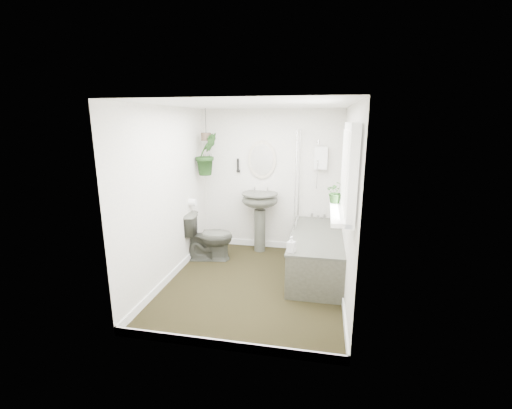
# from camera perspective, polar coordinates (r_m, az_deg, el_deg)

# --- Properties ---
(floor) EXTENTS (2.30, 2.80, 0.02)m
(floor) POSITION_cam_1_polar(r_m,az_deg,el_deg) (4.70, -0.36, -13.09)
(floor) COLOR black
(floor) RESTS_ON ground
(ceiling) EXTENTS (2.30, 2.80, 0.02)m
(ceiling) POSITION_cam_1_polar(r_m,az_deg,el_deg) (4.19, -0.41, 16.46)
(ceiling) COLOR white
(ceiling) RESTS_ON ground
(wall_back) EXTENTS (2.30, 0.02, 2.30)m
(wall_back) POSITION_cam_1_polar(r_m,az_deg,el_deg) (5.66, 2.48, 3.98)
(wall_back) COLOR silver
(wall_back) RESTS_ON ground
(wall_front) EXTENTS (2.30, 0.02, 2.30)m
(wall_front) POSITION_cam_1_polar(r_m,az_deg,el_deg) (2.98, -5.83, -5.17)
(wall_front) COLOR silver
(wall_front) RESTS_ON ground
(wall_left) EXTENTS (0.02, 2.80, 2.30)m
(wall_left) POSITION_cam_1_polar(r_m,az_deg,el_deg) (4.67, -14.48, 1.42)
(wall_left) COLOR silver
(wall_left) RESTS_ON ground
(wall_right) EXTENTS (0.02, 2.80, 2.30)m
(wall_right) POSITION_cam_1_polar(r_m,az_deg,el_deg) (4.23, 15.20, 0.11)
(wall_right) COLOR silver
(wall_right) RESTS_ON ground
(skirting) EXTENTS (2.30, 2.80, 0.10)m
(skirting) POSITION_cam_1_polar(r_m,az_deg,el_deg) (4.67, -0.36, -12.43)
(skirting) COLOR white
(skirting) RESTS_ON floor
(bathtub) EXTENTS (0.72, 1.72, 0.58)m
(bathtub) POSITION_cam_1_polar(r_m,az_deg,el_deg) (4.95, 10.01, -8.04)
(bathtub) COLOR #42443A
(bathtub) RESTS_ON floor
(bath_screen) EXTENTS (0.04, 0.72, 1.40)m
(bath_screen) POSITION_cam_1_polar(r_m,az_deg,el_deg) (5.18, 6.94, 4.42)
(bath_screen) COLOR silver
(bath_screen) RESTS_ON bathtub
(shower_box) EXTENTS (0.20, 0.10, 0.35)m
(shower_box) POSITION_cam_1_polar(r_m,az_deg,el_deg) (5.48, 10.78, 7.64)
(shower_box) COLOR white
(shower_box) RESTS_ON wall_back
(oval_mirror) EXTENTS (0.46, 0.03, 0.62)m
(oval_mirror) POSITION_cam_1_polar(r_m,az_deg,el_deg) (5.60, 1.00, 7.49)
(oval_mirror) COLOR beige
(oval_mirror) RESTS_ON wall_back
(wall_sconce) EXTENTS (0.04, 0.04, 0.22)m
(wall_sconce) POSITION_cam_1_polar(r_m,az_deg,el_deg) (5.68, -3.02, 6.55)
(wall_sconce) COLOR black
(wall_sconce) RESTS_ON wall_back
(toilet_roll_holder) EXTENTS (0.11, 0.11, 0.11)m
(toilet_roll_holder) POSITION_cam_1_polar(r_m,az_deg,el_deg) (5.32, -10.53, 0.37)
(toilet_roll_holder) COLOR white
(toilet_roll_holder) RESTS_ON wall_left
(window_recess) EXTENTS (0.08, 1.00, 0.90)m
(window_recess) POSITION_cam_1_polar(r_m,az_deg,el_deg) (3.45, 15.29, 5.54)
(window_recess) COLOR white
(window_recess) RESTS_ON wall_right
(window_sill) EXTENTS (0.18, 1.00, 0.04)m
(window_sill) POSITION_cam_1_polar(r_m,az_deg,el_deg) (3.52, 13.73, -1.17)
(window_sill) COLOR white
(window_sill) RESTS_ON wall_right
(window_blinds) EXTENTS (0.01, 0.86, 0.76)m
(window_blinds) POSITION_cam_1_polar(r_m,az_deg,el_deg) (3.44, 14.54, 5.58)
(window_blinds) COLOR white
(window_blinds) RESTS_ON wall_right
(toilet) EXTENTS (0.79, 0.54, 0.74)m
(toilet) POSITION_cam_1_polar(r_m,az_deg,el_deg) (5.38, -7.83, -5.26)
(toilet) COLOR #42443A
(toilet) RESTS_ON floor
(pedestal_sink) EXTENTS (0.68, 0.61, 0.99)m
(pedestal_sink) POSITION_cam_1_polar(r_m,az_deg,el_deg) (5.63, 0.63, -2.92)
(pedestal_sink) COLOR #42443A
(pedestal_sink) RESTS_ON floor
(sill_plant) EXTENTS (0.25, 0.22, 0.24)m
(sill_plant) POSITION_cam_1_polar(r_m,az_deg,el_deg) (3.78, 13.21, 2.06)
(sill_plant) COLOR black
(sill_plant) RESTS_ON window_sill
(hanging_plant) EXTENTS (0.46, 0.47, 0.66)m
(hanging_plant) POSITION_cam_1_polar(r_m,az_deg,el_deg) (5.49, -8.21, 8.31)
(hanging_plant) COLOR black
(hanging_plant) RESTS_ON ceiling
(soap_bottle) EXTENTS (0.11, 0.11, 0.20)m
(soap_bottle) POSITION_cam_1_polar(r_m,az_deg,el_deg) (4.14, 5.93, -6.62)
(soap_bottle) COLOR #2D2627
(soap_bottle) RESTS_ON bathtub
(hanging_pot) EXTENTS (0.16, 0.16, 0.12)m
(hanging_pot) POSITION_cam_1_polar(r_m,az_deg,el_deg) (5.47, -8.31, 11.12)
(hanging_pot) COLOR #48382B
(hanging_pot) RESTS_ON ceiling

